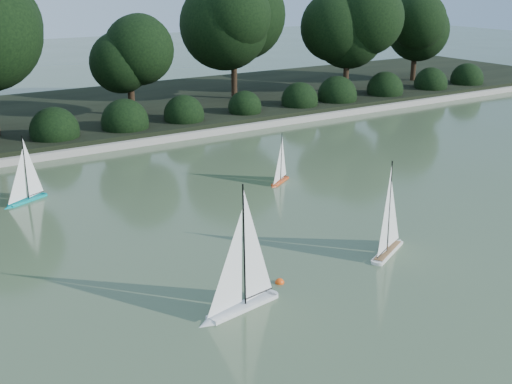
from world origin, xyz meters
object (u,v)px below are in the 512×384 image
race_buoy (280,283)px  sailboat_orange (279,175)px  sailboat_teal (23,192)px  sailboat_white_b (390,237)px  sailboat_white_a (237,292)px

race_buoy → sailboat_orange: bearing=55.4°
sailboat_teal → race_buoy: bearing=-68.0°
sailboat_white_b → sailboat_white_a: bearing=-173.9°
sailboat_orange → race_buoy: (-2.72, -3.94, -0.18)m
sailboat_white_b → sailboat_orange: sailboat_white_b is taller
sailboat_white_a → sailboat_white_b: bearing=6.1°
sailboat_orange → race_buoy: sailboat_orange is taller
sailboat_white_a → sailboat_white_b: sailboat_white_a is taller
sailboat_white_a → race_buoy: bearing=21.3°
sailboat_teal → race_buoy: size_ratio=10.36×
sailboat_white_a → sailboat_orange: (3.68, 4.31, -0.11)m
sailboat_white_b → sailboat_orange: bearing=82.2°
sailboat_white_a → sailboat_teal: 6.18m
sailboat_orange → sailboat_teal: (-5.00, 1.73, 0.04)m
sailboat_teal → race_buoy: sailboat_teal is taller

